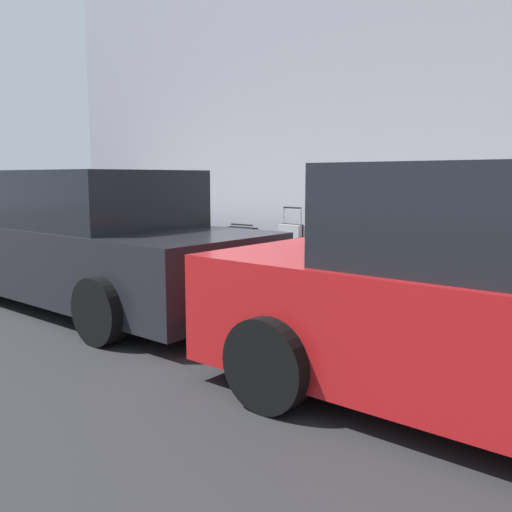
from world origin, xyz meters
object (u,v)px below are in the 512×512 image
suitcase_red_7 (266,255)px  fire_hydrant (200,239)px  bollard_post (163,237)px  suitcase_black_1 (461,279)px  parked_car_charcoal_1 (90,243)px  suitcase_black_8 (242,249)px  suitcase_red_0 (507,282)px  suitcase_olive_3 (388,262)px  suitcase_maroon_5 (322,261)px  suitcase_silver_6 (292,252)px  suitcase_navy_2 (421,276)px  suitcase_teal_4 (353,266)px

suitcase_red_7 → fire_hydrant: (1.39, -0.02, 0.12)m
fire_hydrant → bollard_post: 0.75m
suitcase_black_1 → parked_car_charcoal_1: 4.32m
suitcase_black_8 → parked_car_charcoal_1: 2.48m
fire_hydrant → bollard_post: (0.73, 0.15, -0.01)m
suitcase_red_7 → parked_car_charcoal_1: (0.77, 2.37, 0.33)m
suitcase_red_0 → suitcase_black_8: bearing=-0.3°
suitcase_olive_3 → bollard_post: bollard_post is taller
fire_hydrant → bollard_post: bollard_post is taller
suitcase_maroon_5 → bollard_post: bearing=3.9°
suitcase_red_0 → suitcase_silver_6: bearing=1.7°
suitcase_red_7 → suitcase_black_8: size_ratio=0.90×
suitcase_maroon_5 → suitcase_silver_6: bearing=11.8°
suitcase_black_1 → suitcase_maroon_5: size_ratio=1.11×
suitcase_navy_2 → suitcase_red_7: (2.36, -0.01, 0.03)m
suitcase_navy_2 → suitcase_maroon_5: 1.44m
suitcase_red_0 → suitcase_black_1: bearing=4.2°
fire_hydrant → suitcase_black_1: bearing=-179.8°
suitcase_red_0 → suitcase_olive_3: 1.39m
bollard_post → fire_hydrant: bearing=-168.4°
suitcase_olive_3 → suitcase_silver_6: suitcase_silver_6 is taller
suitcase_navy_2 → suitcase_red_7: suitcase_navy_2 is taller
suitcase_olive_3 → fire_hydrant: bearing=1.0°
suitcase_olive_3 → suitcase_red_0: bearing=179.8°
suitcase_navy_2 → suitcase_silver_6: suitcase_silver_6 is taller
bollard_post → parked_car_charcoal_1: bearing=121.2°
suitcase_red_0 → suitcase_teal_4: suitcase_red_0 is taller
suitcase_olive_3 → fire_hydrant: suitcase_olive_3 is taller
suitcase_silver_6 → parked_car_charcoal_1: 2.67m
suitcase_navy_2 → suitcase_black_8: 2.91m
suitcase_black_1 → suitcase_olive_3: size_ratio=1.07×
suitcase_black_1 → suitcase_red_0: bearing=-175.8°
suitcase_teal_4 → bollard_post: bollard_post is taller
suitcase_navy_2 → suitcase_black_8: (2.90, -0.10, 0.07)m
suitcase_olive_3 → fire_hydrant: size_ratio=1.03×
suitcase_olive_3 → suitcase_teal_4: (0.50, -0.00, -0.11)m
suitcase_maroon_5 → suitcase_olive_3: bearing=179.7°
suitcase_red_0 → suitcase_maroon_5: (2.36, -0.01, -0.01)m
fire_hydrant → suitcase_teal_4: bearing=-178.8°
suitcase_red_0 → suitcase_maroon_5: suitcase_red_0 is taller
suitcase_navy_2 → parked_car_charcoal_1: bearing=37.0°
suitcase_red_7 → suitcase_black_8: bearing=-9.1°
suitcase_black_8 → bollard_post: 1.59m
suitcase_red_0 → parked_car_charcoal_1: (4.05, 2.43, 0.33)m
suitcase_red_0 → bollard_post: suitcase_red_0 is taller
suitcase_olive_3 → parked_car_charcoal_1: parked_car_charcoal_1 is taller
fire_hydrant → parked_car_charcoal_1: (-0.62, 2.38, 0.21)m
suitcase_navy_2 → suitcase_silver_6: bearing=0.2°
suitcase_black_1 → suitcase_red_7: bearing=0.7°
suitcase_maroon_5 → suitcase_black_1: bearing=178.7°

